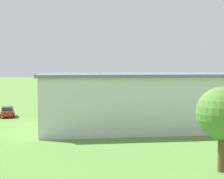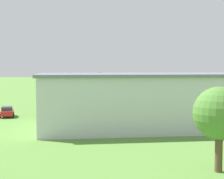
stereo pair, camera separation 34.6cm
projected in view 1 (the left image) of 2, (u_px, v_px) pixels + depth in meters
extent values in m
plane|color=#568438|center=(128.00, 99.00, 84.52)|extent=(400.00, 400.00, 0.00)
cube|color=silver|center=(163.00, 101.00, 45.74)|extent=(30.32, 14.42, 6.33)
cube|color=slate|center=(163.00, 75.00, 45.54)|extent=(30.93, 15.03, 0.35)
cube|color=#384251|center=(149.00, 101.00, 52.64)|extent=(10.00, 0.37, 5.19)
cylinder|color=#B21E1E|center=(95.00, 81.00, 80.42)|extent=(3.73, 5.37, 1.49)
cone|color=black|center=(89.00, 83.00, 77.58)|extent=(0.97, 1.00, 0.73)
cube|color=silver|center=(94.00, 82.00, 79.84)|extent=(7.01, 4.99, 0.26)
cube|color=silver|center=(93.00, 76.00, 79.33)|extent=(7.01, 4.99, 0.26)
cube|color=#B21E1E|center=(100.00, 75.00, 82.54)|extent=(0.71, 1.10, 1.40)
cube|color=silver|center=(100.00, 79.00, 82.68)|extent=(2.70, 2.11, 0.17)
cylinder|color=black|center=(90.00, 87.00, 80.49)|extent=(0.45, 0.62, 0.64)
cylinder|color=black|center=(98.00, 87.00, 79.71)|extent=(0.45, 0.62, 0.64)
cylinder|color=#332D28|center=(84.00, 79.00, 80.54)|extent=(0.18, 0.22, 1.37)
cylinder|color=#332D28|center=(103.00, 79.00, 78.63)|extent=(0.18, 0.22, 1.37)
cube|color=#1E6B38|center=(50.00, 110.00, 57.08)|extent=(2.00, 4.53, 0.79)
cube|color=#2D3842|center=(50.00, 106.00, 57.04)|extent=(1.69, 2.57, 0.64)
cylinder|color=black|center=(56.00, 114.00, 55.77)|extent=(0.25, 0.65, 0.64)
cylinder|color=black|center=(44.00, 114.00, 55.47)|extent=(0.25, 0.65, 0.64)
cylinder|color=black|center=(56.00, 111.00, 58.74)|extent=(0.25, 0.65, 0.64)
cylinder|color=black|center=(45.00, 112.00, 58.44)|extent=(0.25, 0.65, 0.64)
cube|color=red|center=(7.00, 113.00, 54.45)|extent=(2.28, 4.24, 0.68)
cube|color=#2D3842|center=(7.00, 108.00, 54.41)|extent=(1.84, 2.45, 0.56)
cylinder|color=black|center=(13.00, 116.00, 53.35)|extent=(0.30, 0.66, 0.64)
cylinder|color=black|center=(1.00, 116.00, 52.92)|extent=(0.30, 0.66, 0.64)
cylinder|color=black|center=(14.00, 114.00, 56.01)|extent=(0.30, 0.66, 0.64)
cylinder|color=black|center=(2.00, 114.00, 55.58)|extent=(0.30, 0.66, 0.64)
cylinder|color=navy|center=(62.00, 109.00, 60.82)|extent=(0.38, 0.38, 0.90)
cylinder|color=navy|center=(62.00, 105.00, 60.78)|extent=(0.45, 0.45, 0.64)
sphere|color=brown|center=(62.00, 102.00, 60.75)|extent=(0.24, 0.24, 0.24)
cylinder|color=beige|center=(88.00, 109.00, 60.65)|extent=(0.38, 0.38, 0.86)
cylinder|color=#3F3F47|center=(88.00, 105.00, 60.61)|extent=(0.45, 0.45, 0.61)
sphere|color=#D8AD84|center=(88.00, 102.00, 60.58)|extent=(0.23, 0.23, 0.23)
cylinder|color=#72338C|center=(83.00, 110.00, 59.28)|extent=(0.37, 0.37, 0.86)
cylinder|color=#72338C|center=(83.00, 106.00, 59.24)|extent=(0.44, 0.44, 0.61)
sphere|color=#9E704C|center=(83.00, 103.00, 59.21)|extent=(0.23, 0.23, 0.23)
cylinder|color=brown|center=(222.00, 150.00, 25.79)|extent=(0.54, 0.54, 3.10)
sphere|color=#4C7F33|center=(222.00, 113.00, 25.63)|extent=(3.74, 3.74, 3.74)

